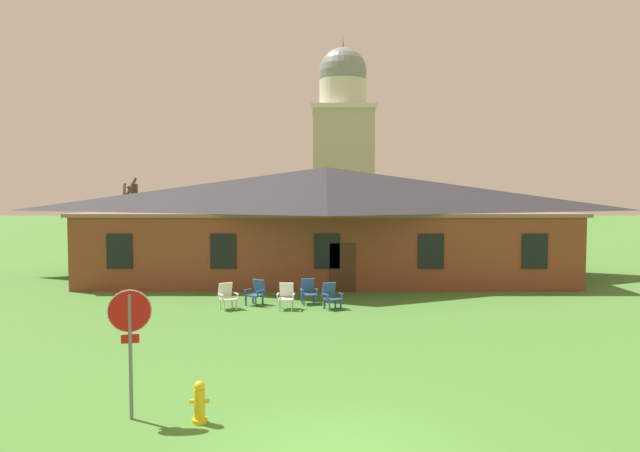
% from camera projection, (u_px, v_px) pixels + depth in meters
% --- Properties ---
extents(brick_building, '(23.18, 10.40, 5.60)m').
position_uv_depth(brick_building, '(327.00, 220.00, 29.09)').
color(brick_building, brown).
rests_on(brick_building, ground).
extents(dome_tower, '(5.18, 5.18, 16.94)m').
position_uv_depth(dome_tower, '(343.00, 152.00, 46.08)').
color(dome_tower, '#BCB29E').
rests_on(dome_tower, ground).
extents(stop_sign, '(0.79, 0.22, 2.45)m').
position_uv_depth(stop_sign, '(131.00, 328.00, 10.47)').
color(stop_sign, slate).
rests_on(stop_sign, ground).
extents(lawn_chair_by_porch, '(0.83, 0.86, 0.96)m').
position_uv_depth(lawn_chair_by_porch, '(228.00, 295.00, 20.63)').
color(lawn_chair_by_porch, silver).
rests_on(lawn_chair_by_porch, ground).
extents(lawn_chair_near_door, '(0.83, 0.86, 0.96)m').
position_uv_depth(lawn_chair_near_door, '(257.00, 292.00, 21.42)').
color(lawn_chair_near_door, '#2D5693').
rests_on(lawn_chair_near_door, ground).
extents(lawn_chair_left_end, '(0.65, 0.68, 0.96)m').
position_uv_depth(lawn_chair_left_end, '(287.00, 296.00, 20.62)').
color(lawn_chair_left_end, white).
rests_on(lawn_chair_left_end, ground).
extents(lawn_chair_middle, '(0.72, 0.76, 0.96)m').
position_uv_depth(lawn_chair_middle, '(309.00, 291.00, 21.63)').
color(lawn_chair_middle, '#2D5693').
rests_on(lawn_chair_middle, ground).
extents(lawn_chair_right_end, '(0.80, 0.84, 0.96)m').
position_uv_depth(lawn_chair_right_end, '(332.00, 295.00, 20.67)').
color(lawn_chair_right_end, '#2D5693').
rests_on(lawn_chair_right_end, ground).
extents(bare_tree_beside_building, '(1.73, 1.73, 5.15)m').
position_uv_depth(bare_tree_beside_building, '(135.00, 220.00, 31.80)').
color(bare_tree_beside_building, brown).
rests_on(bare_tree_beside_building, ground).
extents(fire_hydrant, '(0.36, 0.28, 0.79)m').
position_uv_depth(fire_hydrant, '(200.00, 403.00, 10.38)').
color(fire_hydrant, gold).
rests_on(fire_hydrant, ground).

